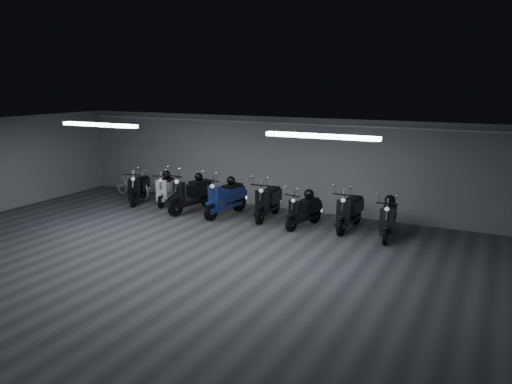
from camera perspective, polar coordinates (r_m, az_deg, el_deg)
The scene contains 20 objects.
floor at distance 11.19m, azimuth -9.36°, elevation -7.41°, with size 14.00×10.00×0.01m, color #3B3B3E.
ceiling at distance 10.57m, azimuth -9.91°, elevation 7.06°, with size 14.00×10.00×0.01m, color gray.
back_wall at distance 15.03m, azimuth 1.76°, elevation 3.46°, with size 14.00×0.01×2.80m, color #959598.
fluor_strip_left at distance 13.29m, azimuth -17.80°, elevation 7.48°, with size 2.40×0.18×0.08m, color white.
fluor_strip_right at distance 10.04m, azimuth 7.61°, elevation 6.47°, with size 2.40×0.18×0.08m, color white.
conduit at distance 14.81m, azimuth 1.65°, elevation 8.08°, with size 0.05×0.05×13.60m, color white.
scooter_1 at distance 16.09m, azimuth -13.52°, elevation 0.98°, with size 0.58×1.73×1.29m, color black, non-canonical shape.
scooter_2 at distance 15.80m, azimuth -10.56°, elevation 0.85°, with size 0.56×1.68×1.25m, color white, non-canonical shape.
scooter_3 at distance 14.66m, azimuth -7.47°, elevation 0.48°, with size 0.66×1.98×1.47m, color black, non-canonical shape.
scooter_4 at distance 14.13m, azimuth -3.60°, elevation 0.00°, with size 0.64×1.91×1.42m, color navy, non-canonical shape.
scooter_5 at distance 13.78m, azimuth 1.42°, elevation -0.44°, with size 0.61×1.83×1.36m, color black, non-canonical shape.
scooter_7 at distance 13.07m, azimuth 5.60°, elevation -1.59°, with size 0.54×1.61×1.20m, color black, non-canonical shape.
scooter_8 at distance 12.99m, azimuth 10.88°, elevation -1.56°, with size 0.59×1.78×1.33m, color black, non-canonical shape.
scooter_9 at distance 12.56m, azimuth 15.20°, elevation -2.44°, with size 0.56×1.69×1.25m, color black, non-canonical shape.
bicycle at distance 16.92m, azimuth -14.29°, elevation 1.40°, with size 0.67×1.89×1.22m, color silver.
helmet_0 at distance 14.26m, azimuth -2.93°, elevation 1.35°, with size 0.25×0.25×0.25m, color black.
helmet_1 at distance 15.97m, azimuth -10.38°, elevation 2.02°, with size 0.27×0.27×0.27m, color black.
helmet_2 at distance 14.78m, azimuth -6.71°, elevation 1.78°, with size 0.25×0.25×0.25m, color black.
helmet_3 at distance 13.18m, azimuth 6.20°, elevation -0.24°, with size 0.27×0.27×0.27m, color black.
helmet_4 at distance 12.71m, azimuth 15.38°, elevation -0.93°, with size 0.27×0.27×0.27m, color black.
Camera 1 is at (6.30, -8.43, 3.81)m, focal length 34.29 mm.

